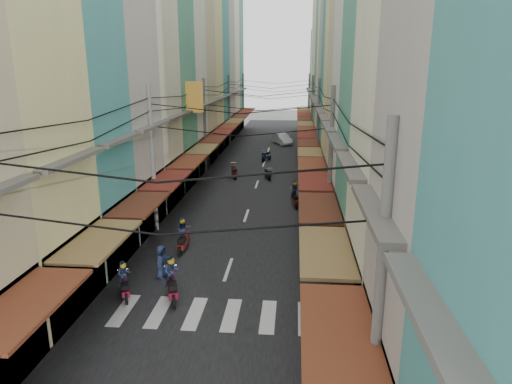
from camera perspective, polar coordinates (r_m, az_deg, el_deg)
The scene contains 15 objects.
ground at distance 23.36m, azimuth -2.78°, elevation -7.61°, with size 160.00×160.00×0.00m, color #60605B.
road at distance 42.40m, azimuth 0.78°, elevation 2.97°, with size 10.00×80.00×0.02m, color black.
sidewalk_left at distance 43.34m, azimuth -7.83°, elevation 3.12°, with size 3.00×80.00×0.06m, color slate.
sidewalk_right at distance 42.44m, azimuth 9.58°, elevation 2.79°, with size 3.00×80.00×0.06m, color slate.
crosswalk at distance 18.04m, azimuth -5.38°, elevation -14.94°, with size 7.55×2.40×0.01m.
building_row_left at distance 39.40m, azimuth -11.58°, elevation 16.04°, with size 7.80×67.67×23.70m.
building_row_right at distance 38.08m, azimuth 12.85°, elevation 15.45°, with size 7.80×68.98×22.59m.
utility_poles at distance 36.53m, azimuth 0.25°, elevation 11.41°, with size 10.20×66.13×8.20m.
white_car at distance 56.00m, azimuth 3.26°, elevation 5.97°, with size 4.64×1.82×1.64m, color silver.
bicycle at distance 26.08m, azimuth 10.23°, elevation -5.33°, with size 0.56×1.50×1.03m, color black.
moving_scooters at distance 27.90m, azimuth -3.39°, elevation -2.57°, with size 7.34×30.35×1.90m.
parked_scooters at distance 19.83m, azimuth 7.69°, elevation -10.57°, with size 13.10×14.22×1.01m.
pedestrians at distance 28.21m, azimuth -10.56°, elevation -1.63°, with size 12.95×22.07×2.13m.
market_umbrella at distance 16.00m, azimuth 14.14°, elevation -10.18°, with size 2.51×2.51×2.65m.
traffic_sign at distance 17.96m, azimuth 10.44°, elevation -7.79°, with size 0.10×0.64×2.92m.
Camera 1 is at (2.95, -21.31, 9.10)m, focal length 32.00 mm.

